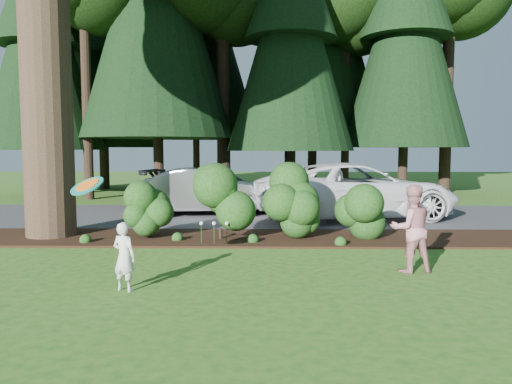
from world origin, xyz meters
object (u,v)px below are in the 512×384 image
child (124,256)px  adult (411,229)px  car_silver_wagon (204,191)px  car_dark_suv (215,189)px  frisbee (87,186)px  car_white_suv (356,191)px

child → adult: (4.94, 1.30, 0.26)m
car_silver_wagon → car_dark_suv: bearing=-16.0°
car_dark_suv → frisbee: bearing=-175.3°
car_silver_wagon → child: car_silver_wagon is taller
car_white_suv → car_dark_suv: size_ratio=1.23×
frisbee → child: bearing=9.7°
car_white_suv → frisbee: frisbee is taller
child → adult: size_ratio=0.69×
child → adult: adult is taller
frisbee → car_dark_suv: bearing=84.9°
car_silver_wagon → car_white_suv: size_ratio=0.74×
car_silver_wagon → adult: (4.75, -7.77, -0.01)m
child → frisbee: frisbee is taller
car_silver_wagon → car_dark_suv: (0.23, 1.41, -0.03)m
car_silver_wagon → frisbee: bearing=168.7°
car_silver_wagon → car_white_suv: car_white_suv is taller
car_silver_wagon → car_dark_suv: car_silver_wagon is taller
child → adult: bearing=-142.8°
adult → frisbee: size_ratio=2.80×
child → car_dark_suv: bearing=-69.8°
car_white_suv → car_dark_suv: bearing=53.4°
car_dark_suv → adult: (4.52, -9.17, 0.02)m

